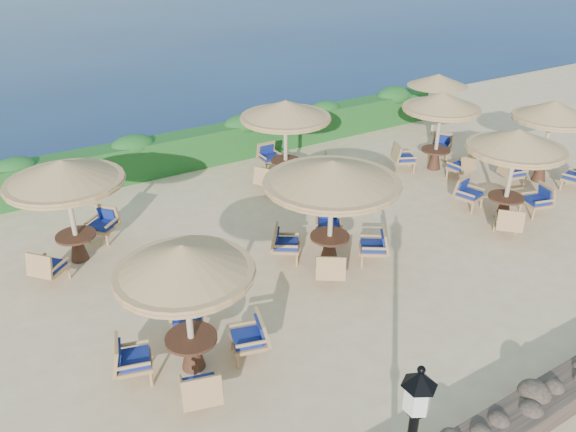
# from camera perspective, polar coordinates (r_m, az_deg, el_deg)

# --- Properties ---
(ground) EXTENTS (120.00, 120.00, 0.00)m
(ground) POSITION_cam_1_polar(r_m,az_deg,el_deg) (14.79, 7.13, -2.76)
(ground) COLOR beige
(ground) RESTS_ON ground
(hedge) EXTENTS (18.00, 0.90, 1.20)m
(hedge) POSITION_cam_1_polar(r_m,az_deg,el_deg) (20.07, -5.72, 7.54)
(hedge) COLOR #184C1C
(hedge) RESTS_ON ground
(extra_parasol) EXTENTS (2.30, 2.30, 2.41)m
(extra_parasol) POSITION_cam_1_polar(r_m,az_deg,el_deg) (22.59, 15.00, 13.18)
(extra_parasol) COLOR tan
(extra_parasol) RESTS_ON ground
(cafe_set_0) EXTENTS (2.88, 2.88, 2.65)m
(cafe_set_0) POSITION_cam_1_polar(r_m,az_deg,el_deg) (10.01, -10.29, -7.50)
(cafe_set_0) COLOR tan
(cafe_set_0) RESTS_ON ground
(cafe_set_1) EXTENTS (3.25, 3.25, 2.65)m
(cafe_set_1) POSITION_cam_1_polar(r_m,az_deg,el_deg) (13.08, 4.46, 2.67)
(cafe_set_1) COLOR tan
(cafe_set_1) RESTS_ON ground
(cafe_set_2) EXTENTS (2.76, 2.76, 2.65)m
(cafe_set_2) POSITION_cam_1_polar(r_m,az_deg,el_deg) (16.26, 21.98, 5.57)
(cafe_set_2) COLOR tan
(cafe_set_2) RESTS_ON ground
(cafe_set_3) EXTENTS (2.75, 2.75, 2.65)m
(cafe_set_3) POSITION_cam_1_polar(r_m,az_deg,el_deg) (14.04, -21.64, 2.85)
(cafe_set_3) COLOR tan
(cafe_set_3) RESTS_ON ground
(cafe_set_4) EXTENTS (2.84, 2.84, 2.65)m
(cafe_set_4) POSITION_cam_1_polar(r_m,az_deg,el_deg) (17.64, -0.25, 9.39)
(cafe_set_4) COLOR tan
(cafe_set_4) RESTS_ON ground
(cafe_set_5) EXTENTS (2.77, 2.69, 2.65)m
(cafe_set_5) POSITION_cam_1_polar(r_m,az_deg,el_deg) (19.24, 15.21, 9.74)
(cafe_set_5) COLOR tan
(cafe_set_5) RESTS_ON ground
(cafe_set_6) EXTENTS (2.67, 2.69, 2.65)m
(cafe_set_6) POSITION_cam_1_polar(r_m,az_deg,el_deg) (19.43, 25.05, 8.17)
(cafe_set_6) COLOR tan
(cafe_set_6) RESTS_ON ground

